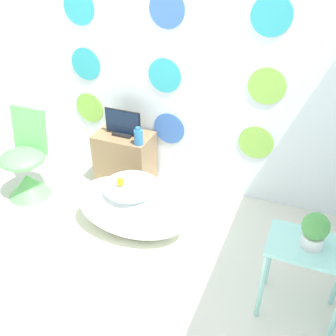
{
  "coord_description": "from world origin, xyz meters",
  "views": [
    {
      "loc": [
        1.28,
        -1.46,
        2.29
      ],
      "look_at": [
        0.35,
        0.79,
        0.72
      ],
      "focal_mm": 42.0,
      "sensor_mm": 36.0,
      "label": 1
    }
  ],
  "objects_px": {
    "chair": "(26,170)",
    "potted_plant_left": "(315,230)",
    "bathtub": "(132,207)",
    "tv": "(123,124)",
    "vase": "(138,137)"
  },
  "relations": [
    {
      "from": "bathtub",
      "to": "chair",
      "type": "relative_size",
      "value": 1.18
    },
    {
      "from": "chair",
      "to": "potted_plant_left",
      "type": "distance_m",
      "value": 2.63
    },
    {
      "from": "vase",
      "to": "potted_plant_left",
      "type": "relative_size",
      "value": 0.72
    },
    {
      "from": "tv",
      "to": "potted_plant_left",
      "type": "distance_m",
      "value": 2.03
    },
    {
      "from": "bathtub",
      "to": "potted_plant_left",
      "type": "height_order",
      "value": "potted_plant_left"
    },
    {
      "from": "tv",
      "to": "vase",
      "type": "height_order",
      "value": "tv"
    },
    {
      "from": "bathtub",
      "to": "chair",
      "type": "xyz_separation_m",
      "value": [
        -1.15,
        0.08,
        0.03
      ]
    },
    {
      "from": "vase",
      "to": "chair",
      "type": "bearing_deg",
      "value": -155.72
    },
    {
      "from": "bathtub",
      "to": "potted_plant_left",
      "type": "xyz_separation_m",
      "value": [
        1.4,
        -0.32,
        0.48
      ]
    },
    {
      "from": "bathtub",
      "to": "tv",
      "type": "xyz_separation_m",
      "value": [
        -0.39,
        0.63,
        0.41
      ]
    },
    {
      "from": "vase",
      "to": "bathtub",
      "type": "bearing_deg",
      "value": -71.31
    },
    {
      "from": "chair",
      "to": "vase",
      "type": "bearing_deg",
      "value": 24.28
    },
    {
      "from": "chair",
      "to": "potted_plant_left",
      "type": "bearing_deg",
      "value": -8.95
    },
    {
      "from": "vase",
      "to": "potted_plant_left",
      "type": "bearing_deg",
      "value": -28.1
    },
    {
      "from": "tv",
      "to": "potted_plant_left",
      "type": "height_order",
      "value": "potted_plant_left"
    }
  ]
}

